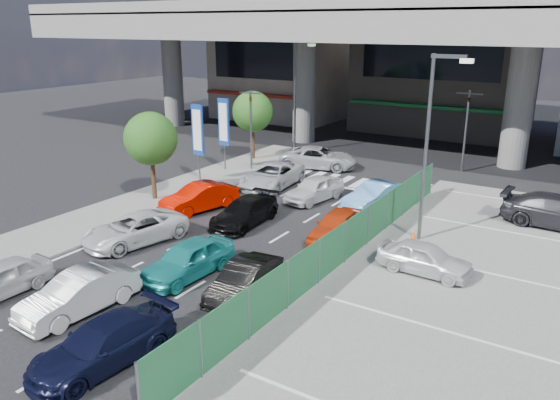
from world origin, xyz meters
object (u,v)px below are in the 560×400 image
Objects in this scene: van_white_back_left at (0,279)px; wagon_silver_front_left at (272,176)px; tree_near at (151,139)px; crossing_wagon_silver at (318,158)px; hatch_white_back_mid at (79,294)px; sedan_black_mid at (245,212)px; parked_sedan_white at (425,258)px; street_lamp_left at (297,88)px; taxi_orange_left at (199,198)px; signboard_far at (224,124)px; sedan_white_mid_left at (135,229)px; traffic_cone at (413,238)px; tree_far at (253,112)px; sedan_white_front_mid at (314,189)px; kei_truck_front_right at (375,196)px; traffic_light_left at (251,110)px; taxi_orange_right at (337,226)px; minivan_navy_back at (103,344)px; hatch_black_mid_right at (245,280)px; street_lamp_right at (432,134)px; taxi_teal_mid at (188,259)px; signboard_near at (198,132)px; parked_sedan_dgrey at (560,212)px; traffic_light_right at (468,111)px.

wagon_silver_front_left is at bearing 88.83° from van_white_back_left.
crossing_wagon_silver is (4.17, 10.90, -2.68)m from tree_near.
hatch_white_back_mid is (6.58, -10.15, -2.71)m from tree_near.
hatch_white_back_mid is (3.35, 0.66, 0.06)m from van_white_back_left.
sedan_black_mid is at bearing -73.20° from wagon_silver_front_left.
parked_sedan_white is (12.05, 9.54, 0.05)m from van_white_back_left.
street_lamp_left reaches higher than taxi_orange_left.
signboard_far is 1.15× the size of hatch_white_back_mid.
parked_sedan_white is at bearing -46.29° from street_lamp_left.
sedan_white_mid_left is 6.85× the size of traffic_cone.
hatch_white_back_mid is at bearing 170.14° from crossing_wagon_silver.
tree_far is 11.55m from taxi_orange_left.
sedan_white_front_mid is at bearing -54.83° from street_lamp_left.
kei_truck_front_right is (4.37, 5.42, 0.07)m from sedan_black_mid.
taxi_orange_left is (3.16, -0.01, -2.70)m from tree_near.
sedan_black_mid is (5.52, -8.46, -3.31)m from traffic_light_left.
wagon_silver_front_left is (-6.88, 5.37, 0.04)m from taxi_orange_right.
van_white_back_left is at bearing 178.81° from minivan_navy_back.
street_lamp_left is at bearing 111.96° from sedan_white_mid_left.
traffic_light_left is 13.58m from sedan_white_mid_left.
kei_truck_front_right is (0.18, 11.27, 0.08)m from hatch_black_mid_right.
street_lamp_right reaches higher than hatch_black_mid_right.
tree_far is at bearing 168.56° from kei_truck_front_right.
minivan_navy_back is (2.96, -1.55, -0.04)m from hatch_white_back_mid.
minivan_navy_back is at bearing -76.53° from wagon_silver_front_left.
wagon_silver_front_left is at bearing 138.99° from taxi_orange_right.
traffic_light_left is 1.28× the size of taxi_teal_mid.
taxi_teal_mid is 0.97× the size of taxi_orange_left.
signboard_near is at bearing -94.99° from street_lamp_left.
van_white_back_left is at bearing -73.40° from tree_near.
parked_sedan_white is (15.88, -8.27, -2.39)m from signboard_far.
taxi_orange_right is at bearing -73.39° from kei_truck_front_right.
street_lamp_left is at bearing 115.79° from minivan_navy_back.
signboard_far is at bearing 92.16° from parked_sedan_dgrey.
traffic_light_right reaches higher than signboard_near.
taxi_teal_mid is (7.78, -6.17, -2.70)m from tree_near.
sedan_black_mid is at bearing -91.03° from sedan_white_front_mid.
van_white_back_left is 0.97× the size of hatch_black_mid_right.
traffic_cone is at bearing 29.74° from parked_sedan_white.
hatch_black_mid_right is at bearing -176.17° from crossing_wagon_silver.
van_white_back_left is at bearing -130.69° from taxi_teal_mid.
traffic_light_left is at bearing 152.72° from traffic_cone.
taxi_orange_left is 9.03m from kei_truck_front_right.
taxi_teal_mid is (8.38, -13.16, -2.37)m from signboard_far.
signboard_far is at bearing -100.31° from street_lamp_left.
van_white_back_left is 6.37m from minivan_navy_back.
street_lamp_left is 2.09× the size of taxi_orange_right.
hatch_black_mid_right is 7.20m from sedan_black_mid.
tree_near reaches higher than van_white_back_left.
tree_far is 13.03m from kei_truck_front_right.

